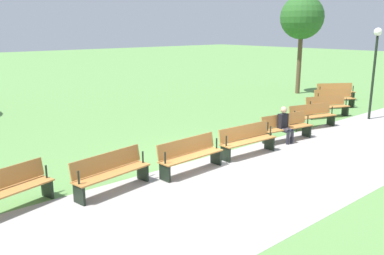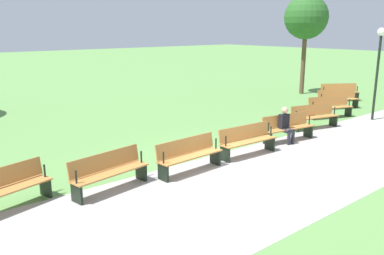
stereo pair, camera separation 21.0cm
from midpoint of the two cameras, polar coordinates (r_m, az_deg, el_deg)
The scene contains 14 objects.
ground_plane at distance 11.56m, azimuth 3.77°, elevation -5.03°, with size 120.00×120.00×0.00m, color #5B8C47.
path_paving at distance 10.60m, azimuth 9.59°, elevation -6.96°, with size 38.95×4.46×0.01m, color #A39E99.
bench_0 at distance 22.68m, azimuth 19.22°, elevation 4.81°, with size 1.94×1.44×0.89m.
bench_1 at distance 20.46m, azimuth 19.01°, elevation 3.92°, with size 1.99×1.29×0.89m.
bench_2 at distance 18.26m, azimuth 18.06°, elevation 2.88°, with size 2.02×1.12×0.89m.
bench_3 at distance 16.12m, azimuth 16.08°, elevation 1.64°, with size 2.04×0.95×0.89m.
bench_4 at distance 14.09m, azimuth 12.66°, elevation 0.15°, with size 2.03×0.76×0.89m.
bench_5 at distance 12.26m, azimuth 7.23°, elevation -1.65°, with size 2.00×0.57×0.89m.
bench_6 at distance 10.75m, azimuth -0.84°, elevation -3.77°, with size 2.00×0.57×0.89m.
bench_7 at distance 9.73m, azimuth -11.91°, elevation -6.00°, with size 2.03×0.76×0.89m.
bench_8 at distance 9.36m, azimuth -25.25°, elevation -7.87°, with size 2.04×0.95×0.89m.
person_seated at distance 13.80m, azimuth 12.44°, elevation 0.54°, with size 0.38×0.55×1.20m.
tree_1 at distance 24.33m, azimuth 14.90°, elevation 14.62°, with size 2.44×2.44×5.52m.
lamp_post at distance 18.24m, azimuth 24.00°, elevation 9.16°, with size 0.32×0.32×3.73m.
Camera 1 is at (7.81, 7.68, 3.73)m, focal length 38.08 mm.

